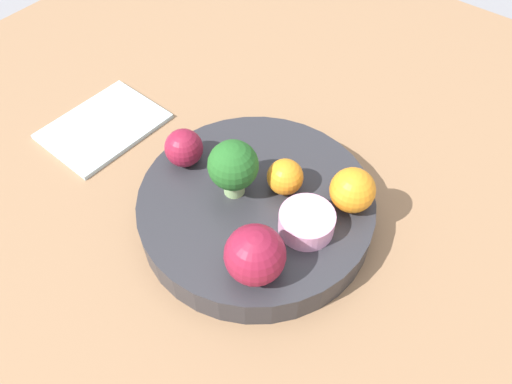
% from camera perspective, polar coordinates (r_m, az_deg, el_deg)
% --- Properties ---
extents(ground_plane, '(6.00, 6.00, 0.00)m').
position_cam_1_polar(ground_plane, '(0.60, 0.00, -4.11)').
color(ground_plane, gray).
extents(table_surface, '(1.20, 1.20, 0.02)m').
position_cam_1_polar(table_surface, '(0.59, 0.00, -3.55)').
color(table_surface, '#936D4C').
rests_on(table_surface, ground_plane).
extents(bowl, '(0.27, 0.27, 0.04)m').
position_cam_1_polar(bowl, '(0.57, 0.00, -1.85)').
color(bowl, '#2D2D33').
rests_on(bowl, table_surface).
extents(broccoli, '(0.06, 0.06, 0.07)m').
position_cam_1_polar(broccoli, '(0.53, -2.63, 2.90)').
color(broccoli, '#99C17A').
rests_on(broccoli, bowl).
extents(apple_red, '(0.06, 0.06, 0.06)m').
position_cam_1_polar(apple_red, '(0.48, -0.12, -7.19)').
color(apple_red, maroon).
rests_on(apple_red, bowl).
extents(apple_green, '(0.04, 0.04, 0.04)m').
position_cam_1_polar(apple_green, '(0.58, -8.25, 5.01)').
color(apple_green, maroon).
rests_on(apple_green, bowl).
extents(orange_front, '(0.04, 0.04, 0.04)m').
position_cam_1_polar(orange_front, '(0.55, 3.35, 1.73)').
color(orange_front, orange).
rests_on(orange_front, bowl).
extents(orange_back, '(0.05, 0.05, 0.05)m').
position_cam_1_polar(orange_back, '(0.54, 10.97, 0.21)').
color(orange_back, orange).
rests_on(orange_back, bowl).
extents(small_cup, '(0.06, 0.06, 0.02)m').
position_cam_1_polar(small_cup, '(0.52, 5.80, -3.44)').
color(small_cup, '#EA9EC6').
rests_on(small_cup, bowl).
extents(napkin, '(0.16, 0.12, 0.01)m').
position_cam_1_polar(napkin, '(0.72, -17.01, 7.20)').
color(napkin, silver).
rests_on(napkin, table_surface).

